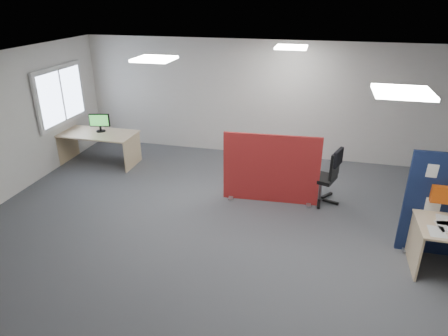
% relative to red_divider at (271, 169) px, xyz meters
% --- Properties ---
extents(floor, '(9.00, 9.00, 0.00)m').
position_rel_red_divider_xyz_m(floor, '(-0.38, -1.13, -0.66)').
color(floor, '#4C4F54').
rests_on(floor, ground).
extents(ceiling, '(9.00, 7.00, 0.02)m').
position_rel_red_divider_xyz_m(ceiling, '(-0.38, -1.13, 2.04)').
color(ceiling, white).
rests_on(ceiling, wall_back).
extents(wall_back, '(9.00, 0.02, 2.70)m').
position_rel_red_divider_xyz_m(wall_back, '(-0.38, 2.37, 0.69)').
color(wall_back, silver).
rests_on(wall_back, floor).
extents(wall_front, '(9.00, 0.02, 2.70)m').
position_rel_red_divider_xyz_m(wall_front, '(-0.38, -4.63, 0.69)').
color(wall_front, silver).
rests_on(wall_front, floor).
extents(window, '(0.06, 1.70, 1.30)m').
position_rel_red_divider_xyz_m(window, '(-4.82, 0.87, 0.89)').
color(window, white).
rests_on(window, wall_left).
extents(ceiling_lights, '(4.10, 4.10, 0.04)m').
position_rel_red_divider_xyz_m(ceiling_lights, '(-0.05, -0.47, 2.01)').
color(ceiling_lights, white).
rests_on(ceiling_lights, ceiling).
extents(red_divider, '(1.78, 0.30, 1.33)m').
position_rel_red_divider_xyz_m(red_divider, '(0.00, 0.00, 0.00)').
color(red_divider, maroon).
rests_on(red_divider, floor).
extents(second_desk, '(1.71, 0.86, 0.73)m').
position_rel_red_divider_xyz_m(second_desk, '(-4.06, 0.94, -0.10)').
color(second_desk, '#D3B987').
rests_on(second_desk, floor).
extents(monitor_second, '(0.45, 0.21, 0.41)m').
position_rel_red_divider_xyz_m(monitor_second, '(-4.04, 1.02, 0.30)').
color(monitor_second, black).
rests_on(monitor_second, second_desk).
extents(office_chair, '(0.72, 0.69, 1.08)m').
position_rel_red_divider_xyz_m(office_chair, '(1.03, 0.20, -0.04)').
color(office_chair, black).
rests_on(office_chair, floor).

